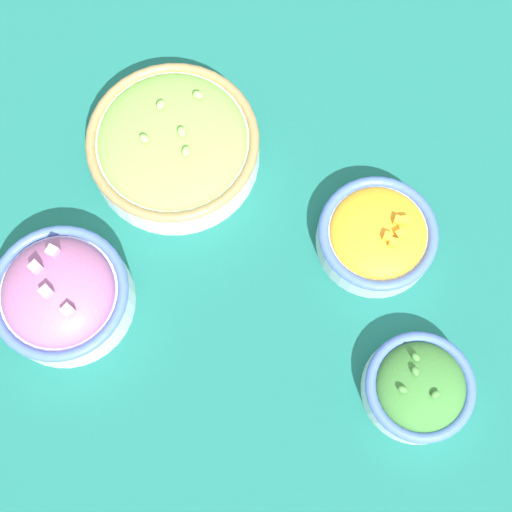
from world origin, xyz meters
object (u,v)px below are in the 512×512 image
bowl_squash (377,235)px  bowl_lettuce (174,145)px  bowl_red_onion (61,294)px  bowl_broccoli (419,387)px

bowl_squash → bowl_lettuce: bowl_lettuce is taller
bowl_red_onion → bowl_lettuce: 0.22m
bowl_lettuce → bowl_broccoli: size_ratio=1.70×
bowl_red_onion → bowl_broccoli: 0.41m
bowl_squash → bowl_red_onion: size_ratio=0.90×
bowl_squash → bowl_broccoli: bowl_broccoli is taller
bowl_squash → bowl_lettuce: bearing=-7.4°
bowl_lettuce → bowl_broccoli: 0.40m
bowl_red_onion → bowl_squash: bearing=-151.0°
bowl_broccoli → bowl_lettuce: bearing=-28.5°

